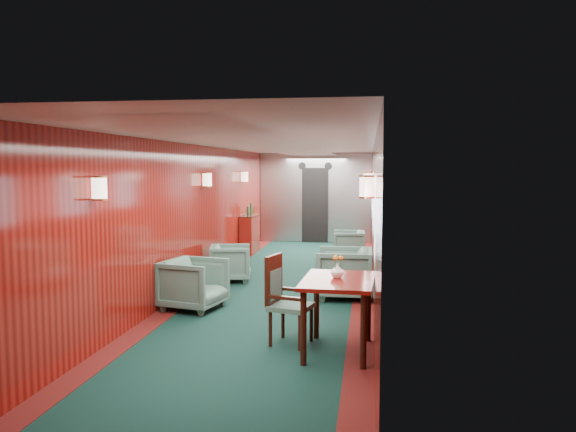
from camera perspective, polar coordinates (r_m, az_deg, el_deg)
The scene contains 12 objects.
room at distance 9.20m, azimuth -0.70°, elevation 2.59°, with size 12.00×12.10×2.40m.
bulkhead at distance 15.09m, azimuth 2.79°, elevation 1.81°, with size 2.98×0.17×2.39m.
windows_right at distance 9.35m, azimuth 8.59°, elevation 1.44°, with size 0.02×8.60×0.80m.
wall_sconces at distance 9.76m, azimuth -0.18°, elevation 3.63°, with size 2.97×7.97×0.25m.
dining_table at distance 6.16m, azimuth 5.12°, elevation -7.58°, with size 0.81×1.12×0.81m.
side_chair at distance 6.48m, azimuth -0.48°, elevation -8.11°, with size 0.55×0.57×1.02m.
credenza at distance 13.23m, azimuth -3.90°, elevation -1.79°, with size 0.32×1.00×1.18m.
flower_vase at distance 6.19m, azimuth 5.02°, elevation -5.56°, with size 0.15×0.15×0.15m, color white.
armchair_left_near at distance 8.15m, azimuth -9.53°, elevation -6.83°, with size 0.77×0.79×0.72m, color #1E463F.
armchair_left_far at distance 10.05m, azimuth -5.85°, elevation -4.76°, with size 0.69×0.71×0.65m, color #1E463F.
armchair_right_near at distance 8.75m, azimuth 5.71°, elevation -5.78°, with size 0.83×0.86×0.78m, color #1E463F.
armchair_right_far at distance 12.42m, azimuth 6.18°, elevation -2.92°, with size 0.68×0.70×0.63m, color #1E463F.
Camera 1 is at (1.43, -9.09, 2.02)m, focal length 35.00 mm.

